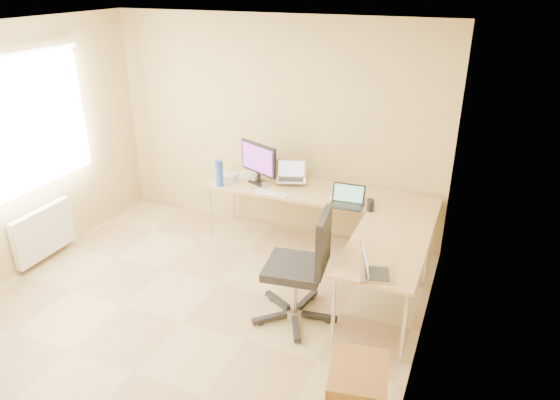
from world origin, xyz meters
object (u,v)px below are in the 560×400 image
at_px(office_chair, 294,272).
at_px(desk_main, 318,220).
at_px(desk_fan, 256,163).
at_px(monitor, 259,163).
at_px(keyboard, 271,194).
at_px(desk_return, 383,281).
at_px(mug, 254,178).
at_px(laptop_center, 291,172).
at_px(laptop_black, 347,196).
at_px(water_bottle, 219,173).
at_px(laptop_return, 378,264).

bearing_deg(office_chair, desk_main, 91.97).
relative_size(desk_main, desk_fan, 8.96).
height_order(monitor, keyboard, monitor).
height_order(desk_return, mug, mug).
bearing_deg(office_chair, laptop_center, 105.41).
bearing_deg(keyboard, desk_main, 32.90).
relative_size(desk_fan, office_chair, 0.26).
relative_size(desk_return, mug, 14.85).
distance_m(laptop_center, laptop_black, 0.85).
distance_m(desk_main, laptop_black, 0.68).
bearing_deg(desk_fan, laptop_black, -19.23).
bearing_deg(water_bottle, laptop_return, -29.51).
height_order(monitor, laptop_center, monitor).
distance_m(laptop_center, keyboard, 0.41).
bearing_deg(monitor, desk_return, -4.49).
relative_size(keyboard, water_bottle, 1.27).
bearing_deg(water_bottle, office_chair, -38.36).
distance_m(laptop_black, keyboard, 0.88).
relative_size(mug, office_chair, 0.08).
distance_m(desk_return, laptop_return, 0.69).
distance_m(laptop_black, water_bottle, 1.52).
distance_m(laptop_black, desk_fan, 1.37).
bearing_deg(laptop_center, office_chair, -86.30).
bearing_deg(keyboard, desk_return, -25.09).
relative_size(desk_return, monitor, 2.27).
relative_size(laptop_black, keyboard, 0.90).
relative_size(monitor, mug, 6.55).
bearing_deg(mug, desk_main, 1.38).
bearing_deg(water_bottle, desk_main, 14.55).
bearing_deg(laptop_black, office_chair, -101.93).
relative_size(monitor, desk_fan, 1.94).
distance_m(laptop_black, laptop_return, 1.36).
bearing_deg(keyboard, laptop_return, -38.33).
relative_size(laptop_black, water_bottle, 1.14).
relative_size(desk_return, laptop_center, 3.73).
bearing_deg(mug, monitor, -15.36).
height_order(desk_return, laptop_center, laptop_center).
bearing_deg(laptop_black, mug, 165.24).
xyz_separation_m(mug, desk_fan, (-0.08, 0.22, 0.11)).
relative_size(desk_main, desk_return, 2.04).
height_order(keyboard, laptop_return, laptop_return).
bearing_deg(desk_fan, laptop_return, -40.85).
bearing_deg(desk_fan, desk_main, -11.62).
height_order(desk_main, desk_return, same).
xyz_separation_m(desk_return, laptop_center, (-1.35, 1.07, 0.52)).
xyz_separation_m(monitor, water_bottle, (-0.39, -0.25, -0.09)).
bearing_deg(laptop_return, desk_return, -13.14).
relative_size(laptop_center, water_bottle, 1.12).
relative_size(desk_return, laptop_return, 3.88).
distance_m(monitor, desk_fan, 0.30).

